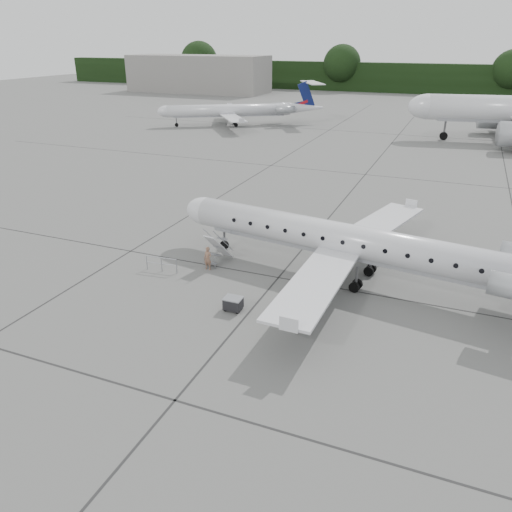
% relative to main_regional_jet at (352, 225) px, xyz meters
% --- Properties ---
extents(ground, '(320.00, 320.00, 0.00)m').
position_rel_main_regional_jet_xyz_m(ground, '(2.25, -5.08, -3.71)').
color(ground, '#62625F').
rests_on(ground, ground).
extents(treeline, '(260.00, 4.00, 8.00)m').
position_rel_main_regional_jet_xyz_m(treeline, '(2.25, 124.92, 0.29)').
color(treeline, black).
rests_on(treeline, ground).
extents(terminal_building, '(40.00, 14.00, 10.00)m').
position_rel_main_regional_jet_xyz_m(terminal_building, '(-67.75, 104.92, 1.29)').
color(terminal_building, slate).
rests_on(terminal_building, ground).
extents(main_regional_jet, '(31.69, 24.87, 7.42)m').
position_rel_main_regional_jet_xyz_m(main_regional_jet, '(0.00, 0.00, 0.00)').
color(main_regional_jet, silver).
rests_on(main_regional_jet, ground).
extents(airstair, '(1.18, 2.40, 2.33)m').
position_rel_main_regional_jet_xyz_m(airstair, '(-8.92, -0.94, -2.55)').
color(airstair, silver).
rests_on(airstair, ground).
extents(passenger, '(0.63, 0.46, 1.63)m').
position_rel_main_regional_jet_xyz_m(passenger, '(-9.11, -2.22, -2.90)').
color(passenger, '#865F49').
rests_on(passenger, ground).
extents(safety_railing, '(2.20, 0.31, 1.00)m').
position_rel_main_regional_jet_xyz_m(safety_railing, '(-11.86, -3.69, -3.21)').
color(safety_railing, gray).
rests_on(safety_railing, ground).
extents(baggage_cart, '(1.01, 0.82, 0.87)m').
position_rel_main_regional_jet_xyz_m(baggage_cart, '(-5.19, -6.63, -3.28)').
color(baggage_cart, black).
rests_on(baggage_cart, ground).
extents(bg_regional_left, '(34.45, 31.68, 7.36)m').
position_rel_main_regional_jet_xyz_m(bg_regional_left, '(-33.74, 53.45, -0.03)').
color(bg_regional_left, silver).
rests_on(bg_regional_left, ground).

